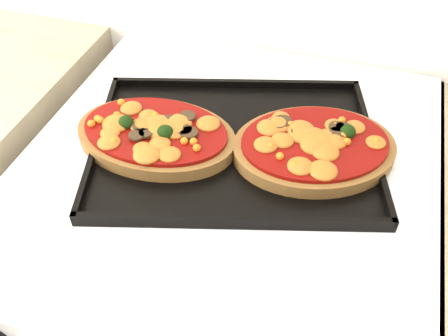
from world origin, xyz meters
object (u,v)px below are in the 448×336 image
(stove, at_px, (229,313))
(baking_tray, at_px, (234,144))
(pizza_right, at_px, (314,146))
(pizza_left, at_px, (156,133))

(stove, height_order, baking_tray, baking_tray)
(stove, xyz_separation_m, baking_tray, (0.00, 0.01, 0.47))
(stove, xyz_separation_m, pizza_right, (0.11, 0.03, 0.48))
(baking_tray, xyz_separation_m, pizza_right, (0.11, 0.01, 0.01))
(baking_tray, xyz_separation_m, pizza_left, (-0.11, -0.03, 0.02))
(pizza_right, bearing_deg, pizza_left, -169.16)
(stove, xyz_separation_m, pizza_left, (-0.11, -0.02, 0.48))
(baking_tray, relative_size, pizza_right, 1.76)
(pizza_left, distance_m, pizza_right, 0.23)
(baking_tray, height_order, pizza_right, pizza_right)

